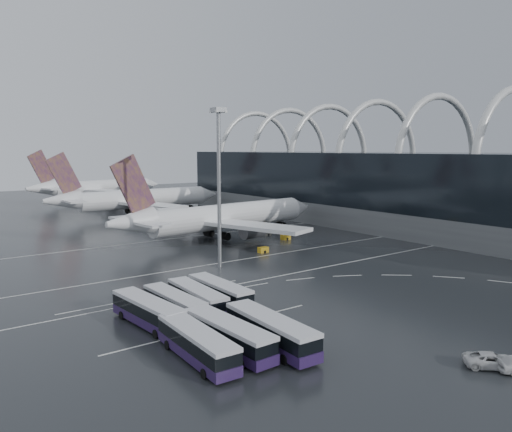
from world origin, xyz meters
TOP-DOWN VIEW (x-y plane):
  - ground at (0.00, 0.00)m, footprint 420.00×420.00m
  - terminal at (61.56, 19.84)m, footprint 42.00×160.00m
  - lane_marking_near at (0.00, -2.00)m, footprint 120.00×0.25m
  - lane_marking_mid at (0.00, 12.00)m, footprint 120.00×0.25m
  - lane_marking_far at (0.00, 40.00)m, footprint 120.00×0.25m
  - bus_bay_line_south at (-24.00, -16.00)m, footprint 28.00×0.25m
  - bus_bay_line_north at (-24.00, 0.00)m, footprint 28.00×0.25m
  - airliner_main at (8.57, 33.45)m, footprint 59.23×51.69m
  - airliner_gate_b at (9.37, 84.41)m, footprint 58.05×52.39m
  - airliner_gate_c at (14.39, 135.72)m, footprint 58.32×53.03m
  - bus_row_near_a at (-30.01, -10.80)m, footprint 3.93×13.26m
  - bus_row_near_b at (-25.92, -9.59)m, footprint 3.10×12.14m
  - bus_row_near_c at (-22.38, -9.21)m, footprint 3.43×12.53m
  - bus_row_near_d at (-18.56, -8.76)m, footprint 3.04×12.43m
  - bus_row_far_a at (-30.29, -22.87)m, footprint 3.53×12.94m
  - bus_row_far_b at (-26.49, -22.87)m, footprint 3.41×13.12m
  - bus_row_far_c at (-22.30, -24.68)m, footprint 3.76×13.71m
  - van_curve_a at (-8.26, -41.50)m, footprint 5.47×5.37m
  - floodlight_mast at (-7.23, 8.97)m, footprint 2.15×2.15m
  - gse_cart_belly_a at (20.12, 23.22)m, footprint 2.22×1.31m
  - gse_cart_belly_b at (20.23, 30.35)m, footprint 1.91×1.13m
  - gse_cart_belly_c at (6.97, 14.73)m, footprint 2.09×1.23m
  - gse_cart_belly_e at (20.05, 36.83)m, footprint 2.40×1.42m

SIDE VIEW (x-z plane):
  - ground at x=0.00m, z-range 0.00..0.00m
  - lane_marking_near at x=0.00m, z-range 0.00..0.01m
  - lane_marking_mid at x=0.00m, z-range 0.00..0.01m
  - lane_marking_far at x=0.00m, z-range 0.00..0.01m
  - bus_bay_line_south at x=-24.00m, z-range 0.00..0.01m
  - bus_bay_line_north at x=-24.00m, z-range 0.00..0.01m
  - gse_cart_belly_b at x=20.23m, z-range 0.00..1.04m
  - gse_cart_belly_c at x=6.97m, z-range 0.00..1.14m
  - gse_cart_belly_a at x=20.12m, z-range 0.00..1.21m
  - gse_cart_belly_e at x=20.05m, z-range 0.00..1.31m
  - van_curve_a at x=-8.26m, z-range 0.00..1.46m
  - bus_row_near_b at x=-25.92m, z-range 0.15..3.12m
  - bus_row_near_c at x=-22.38m, z-range 0.15..3.21m
  - bus_row_near_d at x=-18.56m, z-range 0.15..3.21m
  - bus_row_far_a at x=-30.29m, z-range 0.16..3.31m
  - bus_row_far_b at x=-26.49m, z-range 0.16..3.37m
  - bus_row_near_a at x=-30.01m, z-range 0.16..3.38m
  - bus_row_far_c at x=-22.30m, z-range 0.17..3.51m
  - airliner_main at x=8.57m, z-range -5.00..15.04m
  - airliner_gate_b at x=9.37m, z-range -5.05..15.17m
  - airliner_gate_c at x=14.39m, z-range -5.21..15.63m
  - terminal at x=61.56m, z-range -6.58..28.32m
  - floodlight_mast at x=-7.23m, z-range 3.62..31.70m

